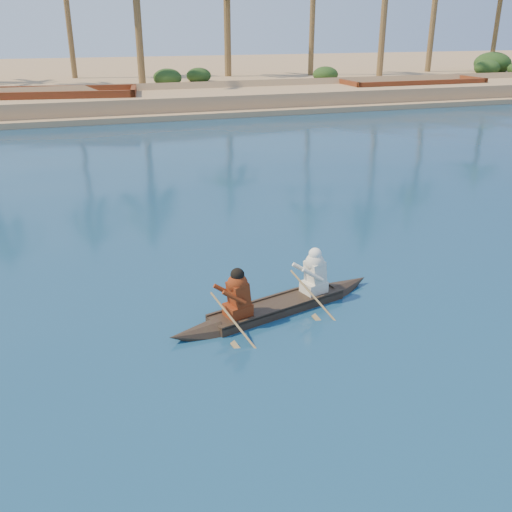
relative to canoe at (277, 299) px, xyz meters
name	(u,v)px	position (x,y,z in m)	size (l,w,h in m)	color
ground	(237,245)	(0.30, 4.00, -0.27)	(160.00, 160.00, 0.00)	#0B2546
sandy_embankment	(102,79)	(0.30, 50.89, 0.26)	(150.00, 51.00, 1.50)	tan
shrub_cluster	(118,88)	(0.30, 35.50, 0.93)	(100.00, 6.00, 2.40)	#1C3212
canoe	(277,299)	(0.00, 0.00, 0.00)	(5.12, 1.99, 1.41)	#32281B
barge_mid	(42,105)	(-5.13, 31.00, 0.45)	(12.87, 5.90, 2.07)	maroon
barge_right	(411,91)	(23.02, 31.00, 0.41)	(11.62, 3.91, 1.94)	maroon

